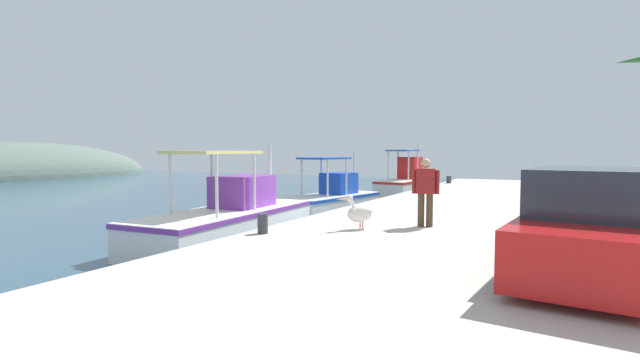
{
  "coord_description": "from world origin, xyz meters",
  "views": [
    {
      "loc": [
        -12.64,
        -6.37,
        2.63
      ],
      "look_at": [
        4.68,
        2.97,
        1.37
      ],
      "focal_mm": 26.08,
      "sensor_mm": 36.0,
      "label": 1
    }
  ],
  "objects_px": {
    "fishing_boat_second": "(229,219)",
    "parked_car": "(590,227)",
    "fishing_boat_fourth": "(406,183)",
    "fisherman_standing": "(426,189)",
    "pelican": "(360,212)",
    "mooring_bollard_nearest": "(263,224)",
    "mooring_bollard_second": "(427,184)",
    "fishing_boat_third": "(332,198)",
    "mooring_bollard_third": "(449,180)"
  },
  "relations": [
    {
      "from": "fisherman_standing",
      "to": "fishing_boat_fourth",
      "type": "bearing_deg",
      "value": 19.38
    },
    {
      "from": "mooring_bollard_nearest",
      "to": "fisherman_standing",
      "type": "bearing_deg",
      "value": -47.98
    },
    {
      "from": "fishing_boat_third",
      "to": "fisherman_standing",
      "type": "height_order",
      "value": "fishing_boat_third"
    },
    {
      "from": "parked_car",
      "to": "mooring_bollard_nearest",
      "type": "xyz_separation_m",
      "value": [
        0.57,
        6.2,
        -0.5
      ]
    },
    {
      "from": "fishing_boat_fourth",
      "to": "fisherman_standing",
      "type": "distance_m",
      "value": 15.77
    },
    {
      "from": "fishing_boat_third",
      "to": "pelican",
      "type": "height_order",
      "value": "fishing_boat_third"
    },
    {
      "from": "pelican",
      "to": "mooring_bollard_nearest",
      "type": "distance_m",
      "value": 2.27
    },
    {
      "from": "pelican",
      "to": "fisherman_standing",
      "type": "bearing_deg",
      "value": -49.28
    },
    {
      "from": "parked_car",
      "to": "mooring_bollard_second",
      "type": "bearing_deg",
      "value": 24.16
    },
    {
      "from": "fishing_boat_fourth",
      "to": "parked_car",
      "type": "xyz_separation_m",
      "value": [
        -18.03,
        -8.53,
        0.76
      ]
    },
    {
      "from": "fishing_boat_fourth",
      "to": "mooring_bollard_nearest",
      "type": "distance_m",
      "value": 17.62
    },
    {
      "from": "pelican",
      "to": "mooring_bollard_nearest",
      "type": "xyz_separation_m",
      "value": [
        -1.54,
        1.66,
        -0.18
      ]
    },
    {
      "from": "mooring_bollard_third",
      "to": "fishing_boat_fourth",
      "type": "bearing_deg",
      "value": 98.76
    },
    {
      "from": "mooring_bollard_second",
      "to": "fisherman_standing",
      "type": "bearing_deg",
      "value": -164.78
    },
    {
      "from": "fishing_boat_third",
      "to": "mooring_bollard_nearest",
      "type": "xyz_separation_m",
      "value": [
        -9.56,
        -3.15,
        0.45
      ]
    },
    {
      "from": "fishing_boat_fourth",
      "to": "parked_car",
      "type": "height_order",
      "value": "fishing_boat_fourth"
    },
    {
      "from": "fishing_boat_third",
      "to": "mooring_bollard_second",
      "type": "bearing_deg",
      "value": -40.36
    },
    {
      "from": "fishing_boat_second",
      "to": "pelican",
      "type": "distance_m",
      "value": 4.29
    },
    {
      "from": "fishing_boat_fourth",
      "to": "pelican",
      "type": "distance_m",
      "value": 16.42
    },
    {
      "from": "fishing_boat_third",
      "to": "parked_car",
      "type": "relative_size",
      "value": 1.24
    },
    {
      "from": "fishing_boat_third",
      "to": "fisherman_standing",
      "type": "relative_size",
      "value": 3.22
    },
    {
      "from": "mooring_bollard_third",
      "to": "fisherman_standing",
      "type": "bearing_deg",
      "value": -169.22
    },
    {
      "from": "fishing_boat_second",
      "to": "mooring_bollard_second",
      "type": "relative_size",
      "value": 14.17
    },
    {
      "from": "fisherman_standing",
      "to": "mooring_bollard_third",
      "type": "height_order",
      "value": "fisherman_standing"
    },
    {
      "from": "fishing_boat_fourth",
      "to": "mooring_bollard_nearest",
      "type": "relative_size",
      "value": 12.73
    },
    {
      "from": "parked_car",
      "to": "mooring_bollard_nearest",
      "type": "distance_m",
      "value": 6.25
    },
    {
      "from": "fishing_boat_third",
      "to": "mooring_bollard_nearest",
      "type": "distance_m",
      "value": 10.07
    },
    {
      "from": "parked_car",
      "to": "fishing_boat_second",
      "type": "bearing_deg",
      "value": 73.78
    },
    {
      "from": "fishing_boat_fourth",
      "to": "fisherman_standing",
      "type": "xyz_separation_m",
      "value": [
        -14.85,
        -5.22,
        0.95
      ]
    },
    {
      "from": "fishing_boat_second",
      "to": "fishing_boat_fourth",
      "type": "bearing_deg",
      "value": -0.95
    },
    {
      "from": "fishing_boat_third",
      "to": "parked_car",
      "type": "height_order",
      "value": "fishing_boat_third"
    },
    {
      "from": "mooring_bollard_nearest",
      "to": "mooring_bollard_third",
      "type": "relative_size",
      "value": 1.07
    },
    {
      "from": "parked_car",
      "to": "mooring_bollard_nearest",
      "type": "height_order",
      "value": "parked_car"
    },
    {
      "from": "fishing_boat_fourth",
      "to": "pelican",
      "type": "xyz_separation_m",
      "value": [
        -15.92,
        -3.98,
        0.45
      ]
    },
    {
      "from": "fishing_boat_fourth",
      "to": "fishing_boat_third",
      "type": "bearing_deg",
      "value": 174.08
    },
    {
      "from": "fishing_boat_second",
      "to": "mooring_bollard_third",
      "type": "xyz_separation_m",
      "value": [
        15.84,
        -2.58,
        0.33
      ]
    },
    {
      "from": "fisherman_standing",
      "to": "mooring_bollard_second",
      "type": "relative_size",
      "value": 3.58
    },
    {
      "from": "fishing_boat_second",
      "to": "parked_car",
      "type": "distance_m",
      "value": 9.19
    },
    {
      "from": "fishing_boat_fourth",
      "to": "mooring_bollard_third",
      "type": "height_order",
      "value": "fishing_boat_fourth"
    },
    {
      "from": "pelican",
      "to": "mooring_bollard_second",
      "type": "relative_size",
      "value": 1.93
    },
    {
      "from": "fishing_boat_third",
      "to": "pelican",
      "type": "relative_size",
      "value": 5.96
    },
    {
      "from": "mooring_bollard_second",
      "to": "parked_car",
      "type": "bearing_deg",
      "value": -155.84
    },
    {
      "from": "mooring_bollard_second",
      "to": "fishing_boat_second",
      "type": "bearing_deg",
      "value": 167.1
    },
    {
      "from": "fishing_boat_third",
      "to": "fishing_boat_second",
      "type": "bearing_deg",
      "value": -175.73
    },
    {
      "from": "pelican",
      "to": "mooring_bollard_third",
      "type": "height_order",
      "value": "pelican"
    },
    {
      "from": "pelican",
      "to": "fisherman_standing",
      "type": "relative_size",
      "value": 0.54
    },
    {
      "from": "fishing_boat_third",
      "to": "mooring_bollard_second",
      "type": "relative_size",
      "value": 11.52
    },
    {
      "from": "mooring_bollard_nearest",
      "to": "mooring_bollard_second",
      "type": "xyz_separation_m",
      "value": [
        13.26,
        0.0,
        0.01
      ]
    },
    {
      "from": "parked_car",
      "to": "fishing_boat_third",
      "type": "bearing_deg",
      "value": 42.71
    },
    {
      "from": "fisherman_standing",
      "to": "fishing_boat_third",
      "type": "bearing_deg",
      "value": 41.03
    }
  ]
}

